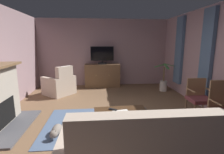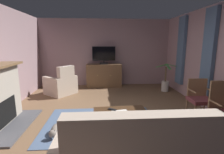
{
  "view_description": "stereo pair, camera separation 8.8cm",
  "coord_description": "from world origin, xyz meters",
  "px_view_note": "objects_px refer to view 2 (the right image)",
  "views": [
    {
      "loc": [
        -0.27,
        -3.62,
        1.74
      ],
      "look_at": [
        0.07,
        0.24,
        0.96
      ],
      "focal_mm": 27.64,
      "sensor_mm": 36.0,
      "label": 1
    },
    {
      "loc": [
        -0.18,
        -3.62,
        1.74
      ],
      "look_at": [
        0.07,
        0.24,
        0.96
      ],
      "focal_mm": 27.64,
      "sensor_mm": 36.0,
      "label": 2
    }
  ],
  "objects_px": {
    "tv_cabinet": "(104,76)",
    "folded_newspaper": "(120,112)",
    "side_chair_nearest_door": "(224,108)",
    "side_chair_beside_plant": "(200,97)",
    "coffee_table": "(120,114)",
    "armchair_beside_cabinet": "(61,85)",
    "cat": "(56,130)",
    "television": "(104,55)",
    "tv_remote": "(112,109)",
    "potted_plant_on_hearth_side": "(165,83)"
  },
  "relations": [
    {
      "from": "coffee_table",
      "to": "side_chair_beside_plant",
      "type": "distance_m",
      "value": 1.99
    },
    {
      "from": "television",
      "to": "tv_remote",
      "type": "height_order",
      "value": "television"
    },
    {
      "from": "television",
      "to": "side_chair_nearest_door",
      "type": "xyz_separation_m",
      "value": [
        2.14,
        -3.82,
        -0.73
      ]
    },
    {
      "from": "armchair_beside_cabinet",
      "to": "side_chair_nearest_door",
      "type": "xyz_separation_m",
      "value": [
        3.62,
        -2.95,
        0.22
      ]
    },
    {
      "from": "coffee_table",
      "to": "tv_remote",
      "type": "bearing_deg",
      "value": 153.66
    },
    {
      "from": "side_chair_beside_plant",
      "to": "coffee_table",
      "type": "bearing_deg",
      "value": -163.6
    },
    {
      "from": "side_chair_nearest_door",
      "to": "cat",
      "type": "distance_m",
      "value": 3.18
    },
    {
      "from": "tv_cabinet",
      "to": "side_chair_nearest_door",
      "type": "height_order",
      "value": "side_chair_nearest_door"
    },
    {
      "from": "armchair_beside_cabinet",
      "to": "folded_newspaper",
      "type": "bearing_deg",
      "value": -58.35
    },
    {
      "from": "tv_remote",
      "to": "side_chair_beside_plant",
      "type": "height_order",
      "value": "side_chair_beside_plant"
    },
    {
      "from": "tv_cabinet",
      "to": "side_chair_beside_plant",
      "type": "height_order",
      "value": "side_chair_beside_plant"
    },
    {
      "from": "tv_cabinet",
      "to": "television",
      "type": "distance_m",
      "value": 0.84
    },
    {
      "from": "television",
      "to": "side_chair_beside_plant",
      "type": "bearing_deg",
      "value": -54.77
    },
    {
      "from": "potted_plant_on_hearth_side",
      "to": "television",
      "type": "bearing_deg",
      "value": 160.33
    },
    {
      "from": "tv_remote",
      "to": "armchair_beside_cabinet",
      "type": "height_order",
      "value": "armchair_beside_cabinet"
    },
    {
      "from": "coffee_table",
      "to": "potted_plant_on_hearth_side",
      "type": "relative_size",
      "value": 1.04
    },
    {
      "from": "side_chair_nearest_door",
      "to": "potted_plant_on_hearth_side",
      "type": "distance_m",
      "value": 3.04
    },
    {
      "from": "television",
      "to": "potted_plant_on_hearth_side",
      "type": "relative_size",
      "value": 0.88
    },
    {
      "from": "television",
      "to": "coffee_table",
      "type": "distance_m",
      "value": 3.71
    },
    {
      "from": "tv_remote",
      "to": "armchair_beside_cabinet",
      "type": "xyz_separation_m",
      "value": [
        -1.56,
        2.65,
        -0.13
      ]
    },
    {
      "from": "side_chair_beside_plant",
      "to": "television",
      "type": "bearing_deg",
      "value": 125.23
    },
    {
      "from": "coffee_table",
      "to": "armchair_beside_cabinet",
      "type": "bearing_deg",
      "value": 122.2
    },
    {
      "from": "television",
      "to": "side_chair_nearest_door",
      "type": "distance_m",
      "value": 4.44
    },
    {
      "from": "side_chair_nearest_door",
      "to": "side_chair_beside_plant",
      "type": "distance_m",
      "value": 0.78
    },
    {
      "from": "tv_cabinet",
      "to": "armchair_beside_cabinet",
      "type": "bearing_deg",
      "value": -147.94
    },
    {
      "from": "tv_cabinet",
      "to": "side_chair_beside_plant",
      "type": "bearing_deg",
      "value": -55.23
    },
    {
      "from": "television",
      "to": "cat",
      "type": "distance_m",
      "value": 3.92
    },
    {
      "from": "coffee_table",
      "to": "tv_cabinet",
      "type": "bearing_deg",
      "value": 93.76
    },
    {
      "from": "coffee_table",
      "to": "cat",
      "type": "bearing_deg",
      "value": -179.75
    },
    {
      "from": "coffee_table",
      "to": "side_chair_beside_plant",
      "type": "bearing_deg",
      "value": 16.4
    },
    {
      "from": "folded_newspaper",
      "to": "side_chair_nearest_door",
      "type": "distance_m",
      "value": 1.92
    },
    {
      "from": "tv_cabinet",
      "to": "armchair_beside_cabinet",
      "type": "relative_size",
      "value": 1.17
    },
    {
      "from": "armchair_beside_cabinet",
      "to": "side_chair_beside_plant",
      "type": "bearing_deg",
      "value": -30.87
    },
    {
      "from": "armchair_beside_cabinet",
      "to": "cat",
      "type": "xyz_separation_m",
      "value": [
        0.48,
        -2.73,
        -0.22
      ]
    },
    {
      "from": "television",
      "to": "folded_newspaper",
      "type": "relative_size",
      "value": 2.96
    },
    {
      "from": "side_chair_nearest_door",
      "to": "cat",
      "type": "xyz_separation_m",
      "value": [
        -3.14,
        0.22,
        -0.44
      ]
    },
    {
      "from": "tv_cabinet",
      "to": "television",
      "type": "relative_size",
      "value": 1.54
    },
    {
      "from": "tv_cabinet",
      "to": "tv_remote",
      "type": "height_order",
      "value": "tv_cabinet"
    },
    {
      "from": "cat",
      "to": "armchair_beside_cabinet",
      "type": "bearing_deg",
      "value": 99.97
    },
    {
      "from": "armchair_beside_cabinet",
      "to": "television",
      "type": "bearing_deg",
      "value": 30.56
    },
    {
      "from": "television",
      "to": "folded_newspaper",
      "type": "height_order",
      "value": "television"
    },
    {
      "from": "television",
      "to": "potted_plant_on_hearth_side",
      "type": "distance_m",
      "value": 2.53
    },
    {
      "from": "tv_cabinet",
      "to": "folded_newspaper",
      "type": "xyz_separation_m",
      "value": [
        0.24,
        -3.7,
        0.01
      ]
    },
    {
      "from": "potted_plant_on_hearth_side",
      "to": "side_chair_nearest_door",
      "type": "bearing_deg",
      "value": -90.95
    },
    {
      "from": "television",
      "to": "cat",
      "type": "height_order",
      "value": "television"
    },
    {
      "from": "tv_remote",
      "to": "armchair_beside_cabinet",
      "type": "distance_m",
      "value": 3.08
    },
    {
      "from": "tv_remote",
      "to": "side_chair_beside_plant",
      "type": "bearing_deg",
      "value": 46.45
    },
    {
      "from": "side_chair_nearest_door",
      "to": "potted_plant_on_hearth_side",
      "type": "height_order",
      "value": "side_chair_nearest_door"
    },
    {
      "from": "potted_plant_on_hearth_side",
      "to": "tv_remote",
      "type": "bearing_deg",
      "value": -127.6
    },
    {
      "from": "potted_plant_on_hearth_side",
      "to": "cat",
      "type": "height_order",
      "value": "potted_plant_on_hearth_side"
    }
  ]
}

